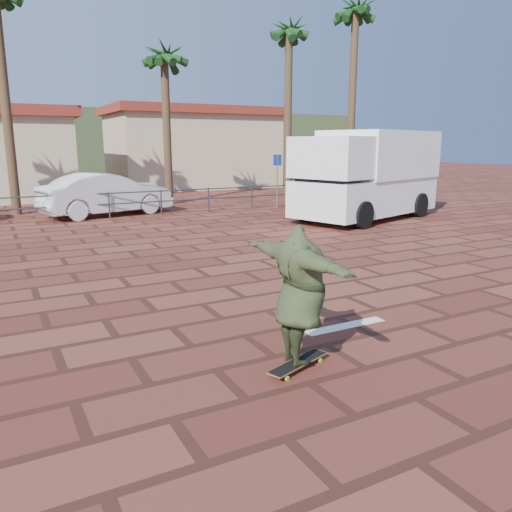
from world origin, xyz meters
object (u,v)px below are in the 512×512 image
Objects in this scene: car_white at (107,194)px; longboard at (298,363)px; skateboarder at (300,295)px; campervan at (368,173)px.

longboard is at bearing 163.22° from car_white.
skateboarder is 13.42m from campervan.
car_white is (0.90, 15.12, 0.75)m from longboard.
campervan is at bearing -45.26° from skateboarder.
campervan is 10.03m from car_white.
longboard is 0.88m from skateboarder.
car_white is at bearing -4.89° from skateboarder.
car_white is at bearing 129.81° from campervan.
longboard is 15.17m from car_white.
campervan is 1.33× the size of car_white.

